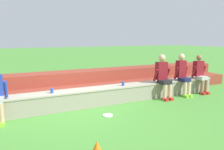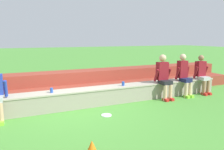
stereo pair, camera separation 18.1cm
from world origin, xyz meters
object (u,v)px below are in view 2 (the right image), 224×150
object	(u,v)px
person_far_right	(202,73)
person_right_of_center	(184,74)
person_center	(164,75)
plastic_cup_middle	(123,84)
frisbee	(106,115)
plastic_cup_right_end	(52,90)
sports_cone	(92,148)

from	to	relation	value
person_far_right	person_right_of_center	bearing A→B (deg)	179.20
person_center	plastic_cup_middle	xyz separation A→B (m)	(-1.34, 0.21, -0.19)
person_right_of_center	person_far_right	size ratio (longest dim) A/B	1.05
person_center	person_far_right	bearing A→B (deg)	0.32
person_far_right	frisbee	xyz separation A→B (m)	(-3.91, -0.72, -0.70)
person_far_right	plastic_cup_right_end	bearing A→B (deg)	177.61
person_right_of_center	plastic_cup_right_end	distance (m)	4.31
plastic_cup_right_end	frisbee	size ratio (longest dim) A/B	0.49
person_far_right	plastic_cup_middle	bearing A→B (deg)	176.21
plastic_cup_right_end	sports_cone	bearing A→B (deg)	-84.03
frisbee	person_right_of_center	bearing A→B (deg)	13.18
person_far_right	frisbee	world-z (taller)	person_far_right
person_far_right	person_center	bearing A→B (deg)	-179.68
person_right_of_center	plastic_cup_right_end	world-z (taller)	person_right_of_center
person_center	frisbee	size ratio (longest dim) A/B	5.45
plastic_cup_middle	frisbee	size ratio (longest dim) A/B	0.48
person_center	person_right_of_center	world-z (taller)	person_center
plastic_cup_right_end	frisbee	distance (m)	1.61
person_far_right	plastic_cup_right_end	world-z (taller)	person_far_right
plastic_cup_middle	sports_cone	xyz separation A→B (m)	(-1.85, -2.52, -0.44)
person_center	plastic_cup_right_end	distance (m)	3.47
person_center	person_far_right	size ratio (longest dim) A/B	1.05
plastic_cup_middle	plastic_cup_right_end	xyz separation A→B (m)	(-2.12, 0.02, 0.00)
plastic_cup_middle	plastic_cup_right_end	bearing A→B (deg)	179.58
person_center	sports_cone	bearing A→B (deg)	-144.00
plastic_cup_middle	sports_cone	size ratio (longest dim) A/B	0.50
frisbee	sports_cone	xyz separation A→B (m)	(-0.92, -1.61, 0.12)
plastic_cup_right_end	sports_cone	size ratio (longest dim) A/B	0.51
person_center	plastic_cup_middle	world-z (taller)	person_center
person_far_right	frisbee	distance (m)	4.03
frisbee	sports_cone	size ratio (longest dim) A/B	1.04
frisbee	sports_cone	bearing A→B (deg)	-119.85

